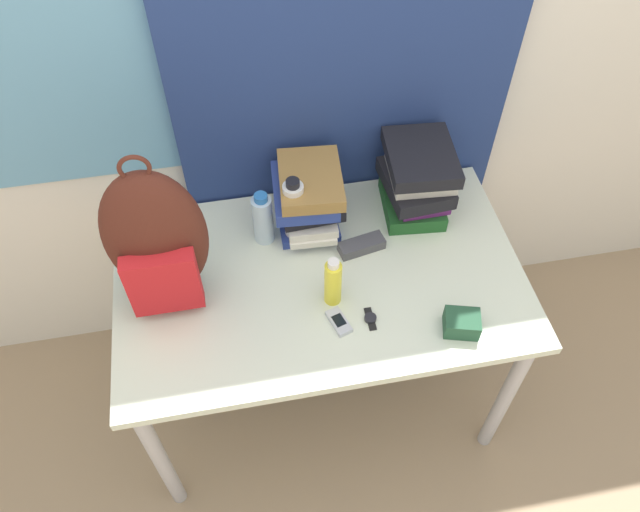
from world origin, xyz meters
TOP-DOWN VIEW (x-y plane):
  - ground_plane at (0.00, 0.00)m, footprint 12.00×12.00m
  - wall_back at (-0.00, 0.86)m, footprint 6.00×0.06m
  - curtain_blue at (0.16, 0.80)m, footprint 1.09×0.04m
  - desk at (0.00, 0.39)m, footprint 1.28×0.77m
  - backpack at (-0.46, 0.42)m, footprint 0.29×0.19m
  - book_stack_left at (0.00, 0.62)m, footprint 0.24×0.29m
  - book_stack_center at (0.37, 0.62)m, footprint 0.23×0.29m
  - water_bottle at (-0.15, 0.58)m, footprint 0.07×0.07m
  - sports_bottle at (-0.05, 0.56)m, footprint 0.07×0.07m
  - sunscreen_bottle at (0.02, 0.29)m, footprint 0.05×0.05m
  - cell_phone at (0.02, 0.20)m, footprint 0.07×0.10m
  - sunglasses_case at (0.15, 0.47)m, footprint 0.16×0.08m
  - camera_pouch at (0.37, 0.12)m, footprint 0.12×0.11m
  - wristwatch at (0.12, 0.20)m, footprint 0.04×0.08m

SIDE VIEW (x-z plane):
  - ground_plane at x=0.00m, z-range 0.00..0.00m
  - desk at x=0.00m, z-range 0.29..1.06m
  - wristwatch at x=0.12m, z-range 0.76..0.78m
  - cell_phone at x=0.02m, z-range 0.76..0.78m
  - sunglasses_case at x=0.15m, z-range 0.76..0.80m
  - camera_pouch at x=0.37m, z-range 0.76..0.83m
  - sunscreen_bottle at x=0.02m, z-range 0.76..0.94m
  - water_bottle at x=-0.15m, z-range 0.76..0.96m
  - book_stack_left at x=0.00m, z-range 0.77..0.99m
  - sports_bottle at x=-0.05m, z-range 0.76..1.02m
  - book_stack_center at x=0.37m, z-range 0.77..1.01m
  - backpack at x=-0.46m, z-range 0.73..1.27m
  - curtain_blue at x=0.16m, z-range 0.00..2.50m
  - wall_back at x=0.00m, z-range 0.00..2.50m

